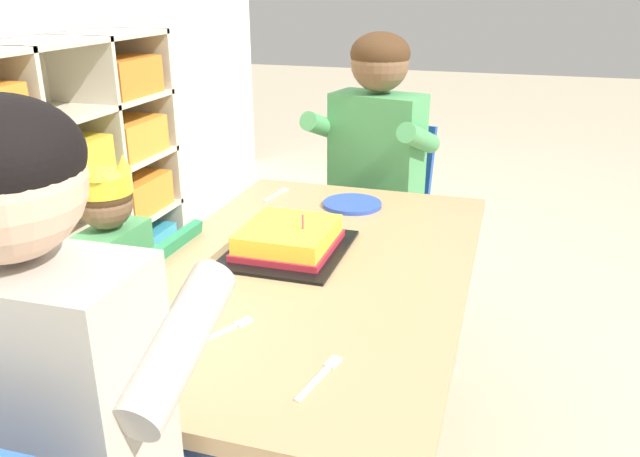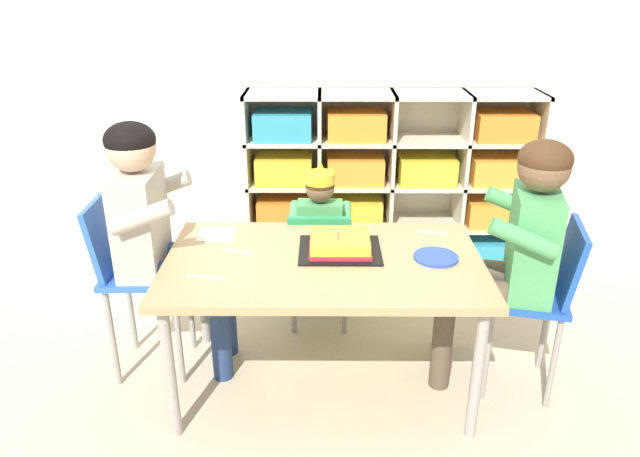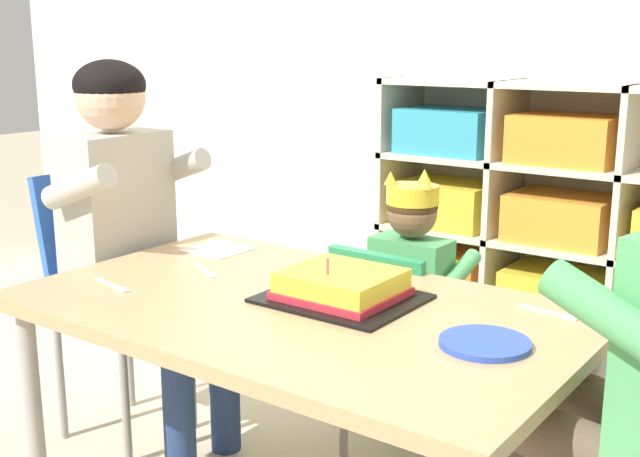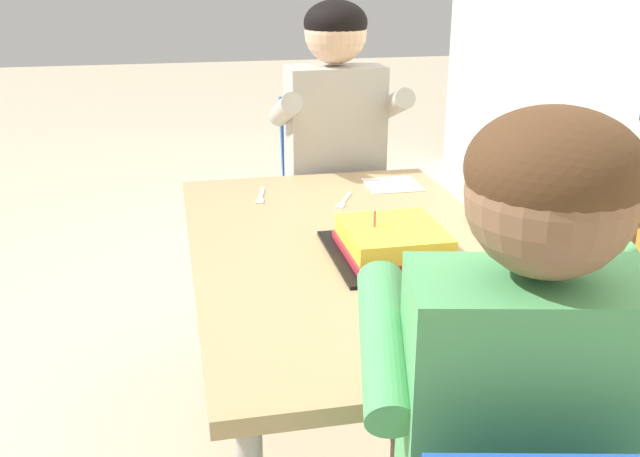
# 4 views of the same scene
# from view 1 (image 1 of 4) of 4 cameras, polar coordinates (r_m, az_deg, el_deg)

# --- Properties ---
(storage_cubby_shelf) EXTENTS (1.61, 0.31, 1.01)m
(storage_cubby_shelf) POSITION_cam_1_polar(r_m,az_deg,el_deg) (2.39, -25.01, 2.00)
(storage_cubby_shelf) COLOR beige
(storage_cubby_shelf) RESTS_ON ground
(activity_table) EXTENTS (1.22, 0.73, 0.58)m
(activity_table) POSITION_cam_1_polar(r_m,az_deg,el_deg) (1.50, -1.05, -5.08)
(activity_table) COLOR tan
(activity_table) RESTS_ON ground
(classroom_chair_blue) EXTENTS (0.31, 0.34, 0.62)m
(classroom_chair_blue) POSITION_cam_1_polar(r_m,az_deg,el_deg) (1.75, -15.62, -8.42)
(classroom_chair_blue) COLOR #238451
(classroom_chair_blue) RESTS_ON ground
(child_with_crown) EXTENTS (0.30, 0.31, 0.80)m
(child_with_crown) POSITION_cam_1_polar(r_m,az_deg,el_deg) (1.74, -19.04, -3.79)
(child_with_crown) COLOR #4C9E5B
(child_with_crown) RESTS_ON ground
(adult_helper_seated) EXTENTS (0.44, 0.41, 1.08)m
(adult_helper_seated) POSITION_cam_1_polar(r_m,az_deg,el_deg) (0.97, -21.18, -12.67)
(adult_helper_seated) COLOR #B2ADA3
(adult_helper_seated) RESTS_ON ground
(classroom_chair_guest_side) EXTENTS (0.39, 0.38, 0.73)m
(classroom_chair_guest_side) POSITION_cam_1_polar(r_m,az_deg,el_deg) (2.29, 5.53, 2.10)
(classroom_chair_guest_side) COLOR #1E4CA8
(classroom_chair_guest_side) RESTS_ON ground
(guest_at_table_side) EXTENTS (0.46, 0.45, 1.05)m
(guest_at_table_side) POSITION_cam_1_polar(r_m,az_deg,el_deg) (2.13, 4.44, 6.38)
(guest_at_table_side) COLOR #4C9E5B
(guest_at_table_side) RESTS_ON ground
(birthday_cake_on_tray) EXTENTS (0.32, 0.27, 0.10)m
(birthday_cake_on_tray) POSITION_cam_1_polar(r_m,az_deg,el_deg) (1.54, -2.84, -1.09)
(birthday_cake_on_tray) COLOR black
(birthday_cake_on_tray) RESTS_ON activity_table
(paper_plate_stack) EXTENTS (0.17, 0.17, 0.01)m
(paper_plate_stack) POSITION_cam_1_polar(r_m,az_deg,el_deg) (1.86, 2.90, 2.20)
(paper_plate_stack) COLOR blue
(paper_plate_stack) RESTS_ON activity_table
(paper_napkin_square) EXTENTS (0.15, 0.15, 0.00)m
(paper_napkin_square) POSITION_cam_1_polar(r_m,az_deg,el_deg) (1.22, -18.44, -10.21)
(paper_napkin_square) COLOR white
(paper_napkin_square) RESTS_ON activity_table
(fork_by_napkin) EXTENTS (0.14, 0.04, 0.00)m
(fork_by_napkin) POSITION_cam_1_polar(r_m,az_deg,el_deg) (1.09, 0.11, -12.99)
(fork_by_napkin) COLOR white
(fork_by_napkin) RESTS_ON activity_table
(fork_beside_plate_stack) EXTENTS (0.14, 0.04, 0.00)m
(fork_beside_plate_stack) POSITION_cam_1_polar(r_m,az_deg,el_deg) (1.97, -3.87, 3.11)
(fork_beside_plate_stack) COLOR white
(fork_beside_plate_stack) RESTS_ON activity_table
(fork_near_cake_tray) EXTENTS (0.13, 0.07, 0.00)m
(fork_near_cake_tray) POSITION_cam_1_polar(r_m,az_deg,el_deg) (1.22, -8.36, -8.98)
(fork_near_cake_tray) COLOR white
(fork_near_cake_tray) RESTS_ON activity_table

